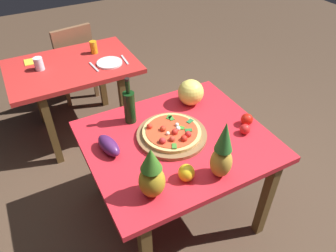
# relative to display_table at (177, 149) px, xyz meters

# --- Properties ---
(ground_plane) EXTENTS (10.00, 10.00, 0.00)m
(ground_plane) POSITION_rel_display_table_xyz_m (0.00, 0.00, -0.64)
(ground_plane) COLOR #4C3828
(display_table) EXTENTS (1.12, 0.97, 0.73)m
(display_table) POSITION_rel_display_table_xyz_m (0.00, 0.00, 0.00)
(display_table) COLOR brown
(display_table) RESTS_ON ground_plane
(background_table) EXTENTS (1.09, 0.75, 0.73)m
(background_table) POSITION_rel_display_table_xyz_m (-0.34, 1.26, -0.02)
(background_table) COLOR brown
(background_table) RESTS_ON ground_plane
(dining_chair) EXTENTS (0.45, 0.45, 0.85)m
(dining_chair) POSITION_rel_display_table_xyz_m (-0.21, 1.86, -0.16)
(dining_chair) COLOR brown
(dining_chair) RESTS_ON ground_plane
(pizza_board) EXTENTS (0.44, 0.44, 0.02)m
(pizza_board) POSITION_rel_display_table_xyz_m (-0.02, 0.03, 0.10)
(pizza_board) COLOR brown
(pizza_board) RESTS_ON display_table
(pizza) EXTENTS (0.37, 0.37, 0.06)m
(pizza) POSITION_rel_display_table_xyz_m (-0.03, 0.03, 0.13)
(pizza) COLOR #DCB666
(pizza) RESTS_ON pizza_board
(wine_bottle) EXTENTS (0.08, 0.08, 0.33)m
(wine_bottle) POSITION_rel_display_table_xyz_m (-0.19, 0.30, 0.21)
(wine_bottle) COLOR black
(wine_bottle) RESTS_ON display_table
(pineapple_left) EXTENTS (0.14, 0.14, 0.31)m
(pineapple_left) POSITION_rel_display_table_xyz_m (-0.32, -0.31, 0.23)
(pineapple_left) COLOR #AF8D22
(pineapple_left) RESTS_ON display_table
(pineapple_right) EXTENTS (0.12, 0.12, 0.37)m
(pineapple_right) POSITION_rel_display_table_xyz_m (0.06, -0.37, 0.25)
(pineapple_right) COLOR gold
(pineapple_right) RESTS_ON display_table
(melon) EXTENTS (0.18, 0.18, 0.18)m
(melon) POSITION_rel_display_table_xyz_m (0.27, 0.29, 0.18)
(melon) COLOR #EADA5E
(melon) RESTS_ON display_table
(bell_pepper) EXTENTS (0.09, 0.09, 0.10)m
(bell_pepper) POSITION_rel_display_table_xyz_m (-0.12, -0.31, 0.13)
(bell_pepper) COLOR yellow
(bell_pepper) RESTS_ON display_table
(eggplant) EXTENTS (0.13, 0.21, 0.09)m
(eggplant) POSITION_rel_display_table_xyz_m (-0.41, 0.09, 0.13)
(eggplant) COLOR #4C1D54
(eggplant) RESTS_ON display_table
(tomato_at_corner) EXTENTS (0.08, 0.08, 0.08)m
(tomato_at_corner) POSITION_rel_display_table_xyz_m (0.47, -0.09, 0.13)
(tomato_at_corner) COLOR red
(tomato_at_corner) RESTS_ON display_table
(tomato_beside_pepper) EXTENTS (0.07, 0.07, 0.07)m
(tomato_beside_pepper) POSITION_rel_display_table_xyz_m (0.40, -0.16, 0.12)
(tomato_beside_pepper) COLOR red
(tomato_beside_pepper) RESTS_ON display_table
(drinking_glass_juice) EXTENTS (0.06, 0.06, 0.11)m
(drinking_glass_juice) POSITION_rel_display_table_xyz_m (-0.09, 1.38, 0.14)
(drinking_glass_juice) COLOR orange
(drinking_glass_juice) RESTS_ON background_table
(drinking_glass_water) EXTENTS (0.08, 0.08, 0.11)m
(drinking_glass_water) POSITION_rel_display_table_xyz_m (-0.59, 1.30, 0.14)
(drinking_glass_water) COLOR silver
(drinking_glass_water) RESTS_ON background_table
(dinner_plate) EXTENTS (0.22, 0.22, 0.02)m
(dinner_plate) POSITION_rel_display_table_xyz_m (-0.04, 1.13, 0.10)
(dinner_plate) COLOR white
(dinner_plate) RESTS_ON background_table
(fork_utensil) EXTENTS (0.03, 0.18, 0.01)m
(fork_utensil) POSITION_rel_display_table_xyz_m (-0.18, 1.13, 0.09)
(fork_utensil) COLOR silver
(fork_utensil) RESTS_ON background_table
(knife_utensil) EXTENTS (0.03, 0.18, 0.01)m
(knife_utensil) POSITION_rel_display_table_xyz_m (0.10, 1.13, 0.09)
(knife_utensil) COLOR silver
(knife_utensil) RESTS_ON background_table
(napkin_folded) EXTENTS (0.15, 0.13, 0.01)m
(napkin_folded) POSITION_rel_display_table_xyz_m (-0.62, 1.48, 0.09)
(napkin_folded) COLOR yellow
(napkin_folded) RESTS_ON background_table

